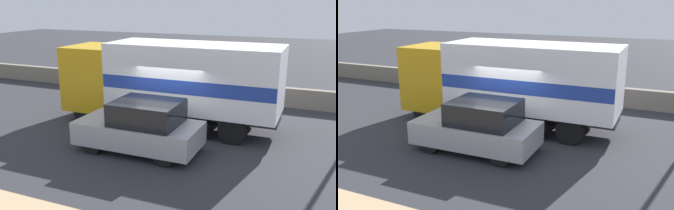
% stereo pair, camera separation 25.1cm
% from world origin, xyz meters
% --- Properties ---
extents(ground_plane, '(80.00, 80.00, 0.00)m').
position_xyz_m(ground_plane, '(0.00, 0.00, 0.00)').
color(ground_plane, '#2D2D33').
extents(stone_wall_backdrop, '(60.00, 0.35, 0.90)m').
position_xyz_m(stone_wall_backdrop, '(0.00, 6.39, 0.45)').
color(stone_wall_backdrop, gray).
rests_on(stone_wall_backdrop, ground_plane).
extents(box_truck, '(8.44, 2.44, 3.24)m').
position_xyz_m(box_truck, '(-0.40, 1.85, 1.86)').
color(box_truck, gold).
rests_on(box_truck, ground_plane).
extents(car_hatchback, '(4.02, 1.89, 1.70)m').
position_xyz_m(car_hatchback, '(-0.32, -0.91, 0.82)').
color(car_hatchback, '#9E9EA3').
rests_on(car_hatchback, ground_plane).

